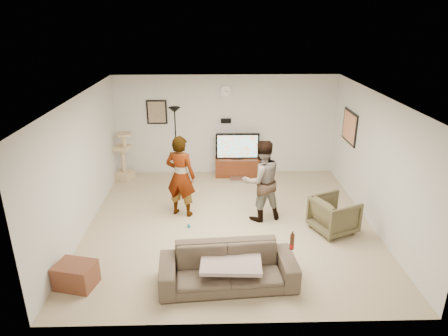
{
  "coord_description": "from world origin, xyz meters",
  "views": [
    {
      "loc": [
        -0.3,
        -6.99,
        3.87
      ],
      "look_at": [
        -0.11,
        0.2,
        1.09
      ],
      "focal_mm": 32.16,
      "sensor_mm": 36.0,
      "label": 1
    }
  ],
  "objects_px": {
    "armchair": "(334,215)",
    "side_table": "(76,275)",
    "tv_stand": "(237,167)",
    "tv": "(237,146)",
    "floor_lamp": "(176,146)",
    "person_right": "(262,181)",
    "cat_tree": "(123,156)",
    "beer_bottle": "(292,242)",
    "person_left": "(181,176)",
    "sofa": "(228,267)"
  },
  "relations": [
    {
      "from": "armchair",
      "to": "side_table",
      "type": "xyz_separation_m",
      "value": [
        -4.34,
        -1.53,
        -0.15
      ]
    },
    {
      "from": "tv_stand",
      "to": "armchair",
      "type": "relative_size",
      "value": 1.48
    },
    {
      "from": "tv",
      "to": "side_table",
      "type": "relative_size",
      "value": 1.9
    },
    {
      "from": "floor_lamp",
      "to": "person_right",
      "type": "distance_m",
      "value": 2.67
    },
    {
      "from": "tv_stand",
      "to": "cat_tree",
      "type": "distance_m",
      "value": 2.84
    },
    {
      "from": "floor_lamp",
      "to": "cat_tree",
      "type": "relative_size",
      "value": 1.52
    },
    {
      "from": "cat_tree",
      "to": "side_table",
      "type": "height_order",
      "value": "cat_tree"
    },
    {
      "from": "beer_bottle",
      "to": "person_left",
      "type": "bearing_deg",
      "value": 128.06
    },
    {
      "from": "floor_lamp",
      "to": "cat_tree",
      "type": "xyz_separation_m",
      "value": [
        -1.32,
        0.16,
        -0.31
      ]
    },
    {
      "from": "tv",
      "to": "person_right",
      "type": "xyz_separation_m",
      "value": [
        0.34,
        -2.32,
        0.04
      ]
    },
    {
      "from": "tv",
      "to": "person_left",
      "type": "xyz_separation_m",
      "value": [
        -1.25,
        -2.1,
        0.06
      ]
    },
    {
      "from": "armchair",
      "to": "tv",
      "type": "bearing_deg",
      "value": 6.55
    },
    {
      "from": "person_right",
      "to": "tv_stand",
      "type": "bearing_deg",
      "value": -98.96
    },
    {
      "from": "person_left",
      "to": "beer_bottle",
      "type": "bearing_deg",
      "value": 147.74
    },
    {
      "from": "armchair",
      "to": "side_table",
      "type": "distance_m",
      "value": 4.6
    },
    {
      "from": "tv_stand",
      "to": "armchair",
      "type": "bearing_deg",
      "value": -59.95
    },
    {
      "from": "cat_tree",
      "to": "tv",
      "type": "bearing_deg",
      "value": 4.15
    },
    {
      "from": "tv_stand",
      "to": "tv",
      "type": "height_order",
      "value": "tv"
    },
    {
      "from": "sofa",
      "to": "side_table",
      "type": "relative_size",
      "value": 3.6
    },
    {
      "from": "person_left",
      "to": "person_right",
      "type": "distance_m",
      "value": 1.61
    },
    {
      "from": "armchair",
      "to": "side_table",
      "type": "relative_size",
      "value": 1.31
    },
    {
      "from": "side_table",
      "to": "sofa",
      "type": "bearing_deg",
      "value": -0.34
    },
    {
      "from": "person_left",
      "to": "side_table",
      "type": "xyz_separation_m",
      "value": [
        -1.43,
        -2.29,
        -0.65
      ]
    },
    {
      "from": "tv",
      "to": "floor_lamp",
      "type": "xyz_separation_m",
      "value": [
        -1.49,
        -0.37,
        0.14
      ]
    },
    {
      "from": "tv_stand",
      "to": "tv",
      "type": "distance_m",
      "value": 0.55
    },
    {
      "from": "cat_tree",
      "to": "armchair",
      "type": "bearing_deg",
      "value": -30.75
    },
    {
      "from": "tv",
      "to": "beer_bottle",
      "type": "relative_size",
      "value": 4.33
    },
    {
      "from": "floor_lamp",
      "to": "person_left",
      "type": "xyz_separation_m",
      "value": [
        0.24,
        -1.73,
        -0.08
      ]
    },
    {
      "from": "tv",
      "to": "side_table",
      "type": "height_order",
      "value": "tv"
    },
    {
      "from": "sofa",
      "to": "side_table",
      "type": "height_order",
      "value": "sofa"
    },
    {
      "from": "cat_tree",
      "to": "side_table",
      "type": "xyz_separation_m",
      "value": [
        0.13,
        -4.19,
        -0.42
      ]
    },
    {
      "from": "tv_stand",
      "to": "cat_tree",
      "type": "xyz_separation_m",
      "value": [
        -2.81,
        -0.2,
        0.38
      ]
    },
    {
      "from": "floor_lamp",
      "to": "tv_stand",
      "type": "bearing_deg",
      "value": 13.93
    },
    {
      "from": "person_right",
      "to": "armchair",
      "type": "relative_size",
      "value": 2.2
    },
    {
      "from": "tv",
      "to": "sofa",
      "type": "xyz_separation_m",
      "value": [
        -0.39,
        -4.41,
        -0.48
      ]
    },
    {
      "from": "tv_stand",
      "to": "beer_bottle",
      "type": "xyz_separation_m",
      "value": [
        0.55,
        -4.41,
        0.49
      ]
    },
    {
      "from": "tv",
      "to": "person_right",
      "type": "bearing_deg",
      "value": -81.71
    },
    {
      "from": "cat_tree",
      "to": "beer_bottle",
      "type": "bearing_deg",
      "value": -51.32
    },
    {
      "from": "person_right",
      "to": "person_left",
      "type": "bearing_deg",
      "value": -25.12
    },
    {
      "from": "beer_bottle",
      "to": "cat_tree",
      "type": "bearing_deg",
      "value": 128.68
    },
    {
      "from": "person_left",
      "to": "armchair",
      "type": "height_order",
      "value": "person_left"
    },
    {
      "from": "armchair",
      "to": "person_right",
      "type": "bearing_deg",
      "value": 44.15
    },
    {
      "from": "sofa",
      "to": "armchair",
      "type": "bearing_deg",
      "value": 32.8
    },
    {
      "from": "person_left",
      "to": "sofa",
      "type": "xyz_separation_m",
      "value": [
        0.86,
        -2.31,
        -0.54
      ]
    },
    {
      "from": "tv_stand",
      "to": "person_left",
      "type": "bearing_deg",
      "value": -120.81
    },
    {
      "from": "armchair",
      "to": "tv_stand",
      "type": "bearing_deg",
      "value": 6.55
    },
    {
      "from": "tv_stand",
      "to": "cat_tree",
      "type": "height_order",
      "value": "cat_tree"
    },
    {
      "from": "person_left",
      "to": "armchair",
      "type": "xyz_separation_m",
      "value": [
        2.91,
        -0.76,
        -0.5
      ]
    },
    {
      "from": "person_left",
      "to": "side_table",
      "type": "relative_size",
      "value": 2.94
    },
    {
      "from": "sofa",
      "to": "beer_bottle",
      "type": "distance_m",
      "value": 1.04
    }
  ]
}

